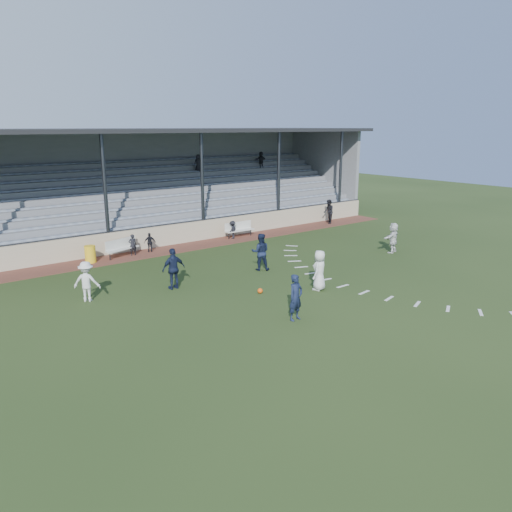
{
  "coord_description": "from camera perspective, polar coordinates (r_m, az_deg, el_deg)",
  "views": [
    {
      "loc": [
        -12.8,
        -14.05,
        6.76
      ],
      "look_at": [
        0.0,
        2.5,
        1.3
      ],
      "focal_mm": 35.0,
      "sensor_mm": 36.0,
      "label": 1
    }
  ],
  "objects": [
    {
      "name": "player_white_back",
      "position": [
        28.37,
        15.4,
        2.04
      ],
      "size": [
        1.62,
        0.9,
        1.66
      ],
      "primitive_type": "imported",
      "rotation": [
        0.0,
        0.0,
        3.42
      ],
      "color": "silver",
      "rests_on": "ground"
    },
    {
      "name": "sub_left_far",
      "position": [
        28.06,
        -12.03,
        1.53
      ],
      "size": [
        0.68,
        0.48,
        1.07
      ],
      "primitive_type": "imported",
      "rotation": [
        0.0,
        0.0,
        2.76
      ],
      "color": "black",
      "rests_on": "cinder_track"
    },
    {
      "name": "player_navy_mid",
      "position": [
        23.96,
        0.52,
        0.47
      ],
      "size": [
        1.11,
        1.07,
        1.8
      ],
      "primitive_type": "imported",
      "rotation": [
        0.0,
        0.0,
        2.52
      ],
      "color": "#131B36",
      "rests_on": "ground"
    },
    {
      "name": "player_white_lead",
      "position": [
        21.23,
        7.26,
        -1.63
      ],
      "size": [
        0.99,
        0.85,
        1.72
      ],
      "primitive_type": "imported",
      "rotation": [
        0.0,
        0.0,
        3.57
      ],
      "color": "silver",
      "rests_on": "ground"
    },
    {
      "name": "official",
      "position": [
        35.94,
        8.3,
        5.05
      ],
      "size": [
        1.0,
        1.05,
        1.71
      ],
      "primitive_type": "imported",
      "rotation": [
        0.0,
        0.0,
        4.12
      ],
      "color": "black",
      "rests_on": "cinder_track"
    },
    {
      "name": "player_white_wing",
      "position": [
        20.83,
        -18.79,
        -2.78
      ],
      "size": [
        1.2,
        1.12,
        1.62
      ],
      "primitive_type": "imported",
      "rotation": [
        0.0,
        0.0,
        2.48
      ],
      "color": "silver",
      "rests_on": "ground"
    },
    {
      "name": "trash_bin",
      "position": [
        26.69,
        -18.42,
        0.21
      ],
      "size": [
        0.55,
        0.55,
        0.88
      ],
      "primitive_type": "cylinder",
      "color": "yellow",
      "rests_on": "cinder_track"
    },
    {
      "name": "sub_right",
      "position": [
        30.77,
        -2.69,
        3.02
      ],
      "size": [
        0.82,
        0.67,
        1.11
      ],
      "primitive_type": "imported",
      "rotation": [
        0.0,
        0.0,
        3.57
      ],
      "color": "black",
      "rests_on": "cinder_track"
    },
    {
      "name": "penalty_arc",
      "position": [
        23.01,
        12.03,
        -2.78
      ],
      "size": [
        3.89,
        14.63,
        0.01
      ],
      "color": "silver",
      "rests_on": "ground"
    },
    {
      "name": "player_navy_lead",
      "position": [
        17.88,
        4.56,
        -4.74
      ],
      "size": [
        0.66,
        0.47,
        1.69
      ],
      "primitive_type": "imported",
      "rotation": [
        0.0,
        0.0,
        0.12
      ],
      "color": "#131B36",
      "rests_on": "ground"
    },
    {
      "name": "sub_left_near",
      "position": [
        27.53,
        -13.93,
        1.26
      ],
      "size": [
        0.45,
        0.32,
        1.15
      ],
      "primitive_type": "imported",
      "rotation": [
        0.0,
        0.0,
        3.03
      ],
      "color": "black",
      "rests_on": "cinder_track"
    },
    {
      "name": "ground",
      "position": [
        20.17,
        4.36,
        -5.0
      ],
      "size": [
        90.0,
        90.0,
        0.0
      ],
      "primitive_type": "plane",
      "color": "#233415",
      "rests_on": "ground"
    },
    {
      "name": "retaining_wall",
      "position": [
        29.28,
        -10.91,
        2.22
      ],
      "size": [
        34.0,
        0.18,
        1.2
      ],
      "primitive_type": "cube",
      "color": "#BAAB8F",
      "rests_on": "ground"
    },
    {
      "name": "cinder_track",
      "position": [
        28.5,
        -9.89,
        0.71
      ],
      "size": [
        34.0,
        2.0,
        0.02
      ],
      "primitive_type": "cube",
      "color": "#582D23",
      "rests_on": "ground"
    },
    {
      "name": "bench_right",
      "position": [
        31.22,
        -1.98,
        3.21
      ],
      "size": [
        2.0,
        0.45,
        0.95
      ],
      "rotation": [
        0.0,
        0.0,
        0.0
      ],
      "color": "silver",
      "rests_on": "cinder_track"
    },
    {
      "name": "player_navy_wing",
      "position": [
        21.47,
        -9.4,
        -1.44
      ],
      "size": [
        1.05,
        0.45,
        1.78
      ],
      "primitive_type": "imported",
      "rotation": [
        0.0,
        0.0,
        3.13
      ],
      "color": "#131B36",
      "rests_on": "ground"
    },
    {
      "name": "bench_left",
      "position": [
        27.42,
        -15.13,
        1.1
      ],
      "size": [
        2.03,
        1.03,
        0.95
      ],
      "rotation": [
        0.0,
        0.0,
        0.3
      ],
      "color": "silver",
      "rests_on": "cinder_track"
    },
    {
      "name": "football",
      "position": [
        20.82,
        0.47,
        -4.0
      ],
      "size": [
        0.22,
        0.22,
        0.22
      ],
      "primitive_type": "sphere",
      "color": "#ED520D",
      "rests_on": "ground"
    },
    {
      "name": "grandstand",
      "position": [
        33.22,
        -14.76,
        6.27
      ],
      "size": [
        34.6,
        9.0,
        6.61
      ],
      "color": "gray",
      "rests_on": "ground"
    }
  ]
}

